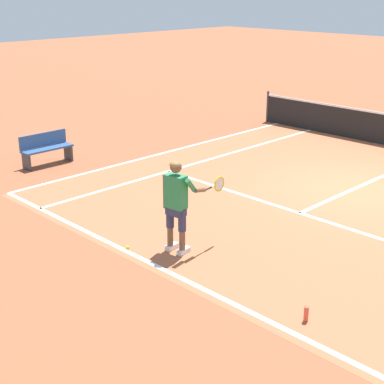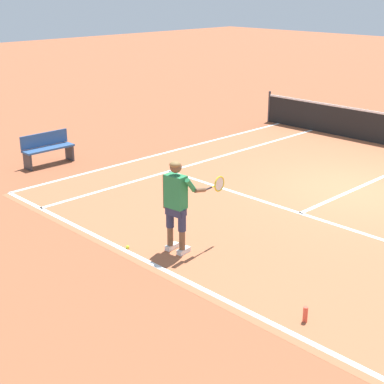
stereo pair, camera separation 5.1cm
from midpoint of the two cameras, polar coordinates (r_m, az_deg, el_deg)
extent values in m
plane|color=#9E5133|center=(14.21, 15.78, 0.23)|extent=(80.00, 80.00, 0.00)
cube|color=#B2603D|center=(13.51, 13.94, -0.60)|extent=(10.98, 10.58, 0.00)
cube|color=white|center=(9.86, -2.24, -7.84)|extent=(10.98, 0.10, 0.01)
cube|color=white|center=(12.47, 10.73, -2.07)|extent=(8.23, 0.10, 0.01)
cube|color=white|center=(15.08, 17.79, 1.17)|extent=(0.10, 6.40, 0.01)
cube|color=white|center=(15.90, 1.35, 3.08)|extent=(0.10, 10.18, 0.01)
cube|color=white|center=(16.85, -2.00, 4.03)|extent=(0.10, 10.18, 0.01)
cylinder|color=#333338|center=(20.68, 7.68, 8.34)|extent=(0.08, 0.08, 1.07)
cube|color=white|center=(10.65, -1.86, -5.39)|extent=(0.14, 0.29, 0.09)
cube|color=white|center=(10.48, -0.69, -5.80)|extent=(0.14, 0.29, 0.09)
cylinder|color=brown|center=(10.53, -2.02, -4.35)|extent=(0.11, 0.11, 0.36)
cylinder|color=#2D3351|center=(10.37, -2.04, -2.41)|extent=(0.14, 0.14, 0.41)
cylinder|color=brown|center=(10.36, -0.84, -4.75)|extent=(0.11, 0.11, 0.36)
cylinder|color=#2D3351|center=(10.21, -0.85, -2.79)|extent=(0.14, 0.14, 0.41)
cube|color=#2D3351|center=(10.23, -1.46, -1.74)|extent=(0.36, 0.24, 0.20)
cube|color=#28844C|center=(10.11, -1.47, 0.05)|extent=(0.40, 0.26, 0.60)
cylinder|color=brown|center=(10.27, -2.50, 0.07)|extent=(0.09, 0.09, 0.62)
cylinder|color=#28844C|center=(9.97, 0.02, 0.68)|extent=(0.12, 0.27, 0.29)
cylinder|color=brown|center=(10.14, 0.94, 0.19)|extent=(0.11, 0.30, 0.14)
sphere|color=brown|center=(9.98, -1.46, 2.47)|extent=(0.21, 0.21, 0.21)
ellipsoid|color=olive|center=(9.95, -1.54, 2.72)|extent=(0.22, 0.22, 0.12)
cylinder|color=#232326|center=(10.31, 1.75, 0.33)|extent=(0.06, 0.20, 0.03)
cylinder|color=yellow|center=(10.42, 2.25, 0.55)|extent=(0.04, 0.10, 0.02)
torus|color=yellow|center=(10.57, 2.84, 0.80)|extent=(0.06, 0.30, 0.30)
cylinder|color=silver|center=(10.57, 2.84, 0.80)|extent=(0.04, 0.25, 0.25)
sphere|color=#CCE02D|center=(10.71, -6.23, -5.41)|extent=(0.07, 0.07, 0.07)
cube|color=#2D5184|center=(15.92, -13.86, 4.19)|extent=(0.40, 1.40, 0.05)
cube|color=#2D5184|center=(16.02, -14.26, 5.06)|extent=(0.04, 1.40, 0.36)
cube|color=#38383D|center=(16.31, -11.87, 3.84)|extent=(0.36, 0.06, 0.42)
cube|color=#38383D|center=(15.69, -15.78, 2.88)|extent=(0.36, 0.06, 0.42)
cylinder|color=#E04C38|center=(8.62, 11.26, -11.73)|extent=(0.07, 0.07, 0.23)
camera|label=1|loc=(0.03, -89.86, 0.05)|focal=54.18mm
camera|label=2|loc=(0.03, 90.14, -0.05)|focal=54.18mm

